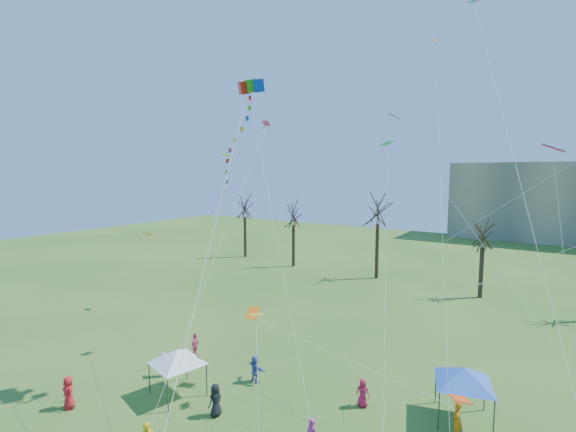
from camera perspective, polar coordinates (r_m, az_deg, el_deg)
The scene contains 6 objects.
bare_tree_row at distance 47.50m, azimuth 23.30°, elevation -1.80°, with size 68.16×8.52×10.60m.
big_box_kite at distance 23.56m, azimuth -7.51°, elevation 8.11°, with size 3.41×6.64×19.99m.
canopy_tent_white at distance 25.52m, azimuth -15.48°, elevation -18.69°, with size 3.59×3.59×2.78m.
canopy_tent_blue at distance 24.31m, azimuth 23.74°, elevation -20.02°, with size 3.72×3.72×2.91m.
festival_crowd at distance 21.44m, azimuth 2.63°, elevation -28.30°, with size 26.26×10.31×1.85m.
small_kites_aloft at distance 22.22m, azimuth 11.60°, elevation 4.59°, with size 29.75×19.57×32.67m.
Camera 1 is at (9.28, -10.36, 12.97)m, focal length 25.00 mm.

